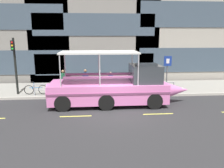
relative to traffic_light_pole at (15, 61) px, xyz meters
The scene contains 13 objects.
ground_plane 8.54m from the traffic_light_pole, 29.02° to the right, with size 120.00×120.00×0.00m, color #2B2B2D.
sidewalk 7.73m from the traffic_light_pole, 13.29° to the left, with size 32.00×4.80×0.18m, color gray.
curb_edge 7.59m from the traffic_light_pole, ahead, with size 32.00×0.18×0.18m, color #B2ADA3.
lane_centreline 8.88m from the traffic_light_pole, 33.17° to the right, with size 25.80×0.12×0.01m.
curb_guardrail 6.91m from the traffic_light_pole, ahead, with size 10.58×0.09×0.85m.
traffic_light_pole is the anchor object (origin of this frame).
parking_sign 11.45m from the traffic_light_pole, ahead, with size 0.60×0.12×2.79m.
leaned_bicycle 2.57m from the traffic_light_pole, ahead, with size 1.74×0.46×0.96m.
duck_tour_boat 7.80m from the traffic_light_pole, 18.97° to the right, with size 9.43×2.68×3.51m.
pedestrian_near_bow 9.83m from the traffic_light_pole, ahead, with size 0.31×0.42×1.65m.
pedestrian_mid_left 7.27m from the traffic_light_pole, ahead, with size 0.40×0.27×1.52m.
pedestrian_mid_right 5.37m from the traffic_light_pole, 10.47° to the left, with size 0.47×0.28×1.69m.
pedestrian_near_stern 3.74m from the traffic_light_pole, 14.44° to the left, with size 0.26×0.47×1.68m.
Camera 1 is at (-1.30, -12.95, 4.54)m, focal length 36.01 mm.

